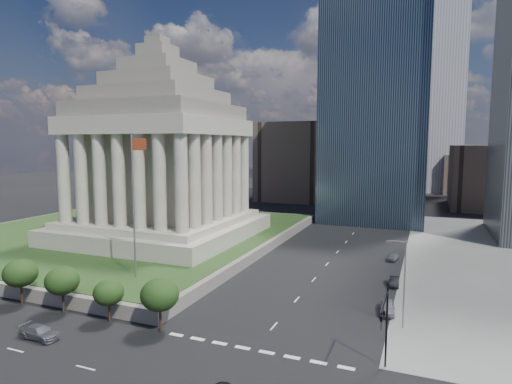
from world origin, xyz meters
The scene contains 15 objects.
ground centered at (0.00, 100.00, 0.00)m, with size 500.00×500.00×0.00m, color black.
plaza_terrace centered at (-45.00, 50.00, 0.90)m, with size 66.00×70.00×1.80m, color #686159.
plaza_lawn centered at (-45.00, 50.00, 1.85)m, with size 64.00×68.00×0.10m, color #263C18.
war_memorial centered at (-34.00, 48.00, 21.40)m, with size 34.00×34.00×39.00m, color gray, non-canonical shape.
flagpole centered at (-21.83, 24.00, 13.11)m, with size 2.52×0.24×20.00m.
tree_row centered at (-35.50, 14.00, 3.00)m, with size 53.00×4.00×6.00m, color black, non-canonical shape.
midrise_glass centered at (2.00, 95.00, 30.00)m, with size 26.00×26.00×60.00m, color black.
building_filler_ne centered at (32.00, 130.00, 10.00)m, with size 20.00×30.00×20.00m, color brown.
building_filler_nw centered at (-30.00, 130.00, 14.00)m, with size 24.00×30.00×28.00m, color brown.
traffic_signal_ne centered at (12.50, 13.70, 5.25)m, with size 0.30×5.74×8.00m.
street_lamp_north centered at (13.33, 25.00, 5.66)m, with size 2.13×0.22×10.00m.
suv_grey centered at (-21.91, 7.83, 0.69)m, with size 4.73×1.92×1.37m, color #4E5055.
parked_sedan_near centered at (11.50, 28.69, 0.75)m, with size 4.38×1.76×1.49m, color gray.
parked_sedan_mid centered at (11.50, 39.51, 0.63)m, with size 3.83×1.34×1.26m, color black.
parked_sedan_far centered at (10.24, 53.74, 0.65)m, with size 1.52×3.79×1.29m, color slate.
Camera 1 is at (15.48, -23.54, 20.46)m, focal length 30.00 mm.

